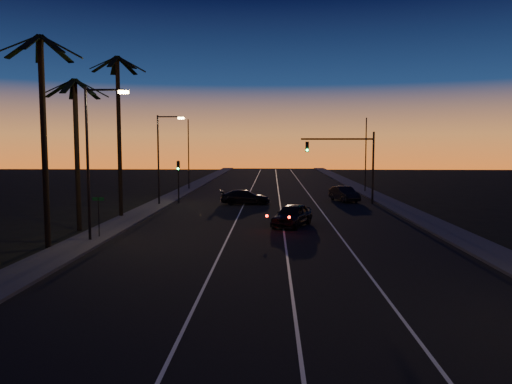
{
  "coord_description": "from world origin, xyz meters",
  "views": [
    {
      "loc": [
        -0.27,
        -8.64,
        5.67
      ],
      "look_at": [
        -1.19,
        19.48,
        3.04
      ],
      "focal_mm": 35.0,
      "sensor_mm": 36.0,
      "label": 1
    }
  ],
  "objects_px": {
    "lead_car": "(292,215)",
    "cross_car": "(245,197)",
    "signal_mast": "(349,155)",
    "right_car": "(344,194)"
  },
  "relations": [
    {
      "from": "signal_mast",
      "to": "cross_car",
      "type": "height_order",
      "value": "signal_mast"
    },
    {
      "from": "lead_car",
      "to": "cross_car",
      "type": "height_order",
      "value": "lead_car"
    },
    {
      "from": "lead_car",
      "to": "right_car",
      "type": "bearing_deg",
      "value": 69.63
    },
    {
      "from": "lead_car",
      "to": "right_car",
      "type": "distance_m",
      "value": 17.04
    },
    {
      "from": "signal_mast",
      "to": "cross_car",
      "type": "bearing_deg",
      "value": -175.33
    },
    {
      "from": "signal_mast",
      "to": "right_car",
      "type": "distance_m",
      "value": 4.57
    },
    {
      "from": "lead_car",
      "to": "cross_car",
      "type": "bearing_deg",
      "value": 107.27
    },
    {
      "from": "lead_car",
      "to": "cross_car",
      "type": "relative_size",
      "value": 1.09
    },
    {
      "from": "lead_car",
      "to": "cross_car",
      "type": "distance_m",
      "value": 13.59
    },
    {
      "from": "signal_mast",
      "to": "lead_car",
      "type": "height_order",
      "value": "signal_mast"
    }
  ]
}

